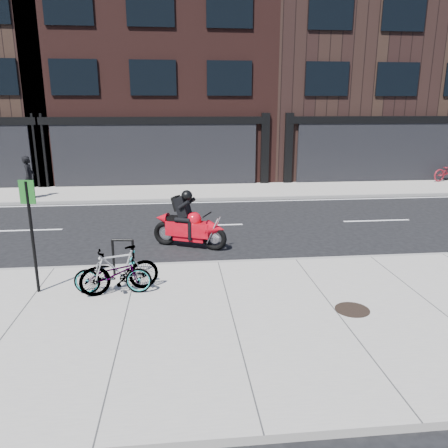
{
  "coord_description": "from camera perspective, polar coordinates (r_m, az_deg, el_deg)",
  "views": [
    {
      "loc": [
        -0.93,
        -12.29,
        3.94
      ],
      "look_at": [
        0.23,
        -1.17,
        0.9
      ],
      "focal_mm": 35.0,
      "sensor_mm": 36.0,
      "label": 1
    }
  ],
  "objects": [
    {
      "name": "sidewalk_far",
      "position": [
        20.43,
        -3.26,
        4.25
      ],
      "size": [
        60.0,
        3.5,
        0.13
      ],
      "primitive_type": "cube",
      "color": "gray",
      "rests_on": "ground"
    },
    {
      "name": "bike_rack",
      "position": [
        10.32,
        -13.03,
        -3.82
      ],
      "size": [
        0.52,
        0.11,
        0.87
      ],
      "rotation": [
        0.0,
        0.0,
        -0.12
      ],
      "color": "black",
      "rests_on": "sidewalk_near"
    },
    {
      "name": "bicycle_front",
      "position": [
        9.42,
        -14.33,
        -6.35
      ],
      "size": [
        1.63,
        0.63,
        0.85
      ],
      "primitive_type": "imported",
      "rotation": [
        0.0,
        0.0,
        1.53
      ],
      "color": "gray",
      "rests_on": "sidewalk_near"
    },
    {
      "name": "pedestrian",
      "position": [
        20.25,
        -24.1,
        5.6
      ],
      "size": [
        0.48,
        0.69,
        1.78
      ],
      "primitive_type": "imported",
      "rotation": [
        0.0,
        0.0,
        1.66
      ],
      "color": "black",
      "rests_on": "sidewalk_far"
    },
    {
      "name": "building_center",
      "position": [
        27.02,
        -8.85,
        22.07
      ],
      "size": [
        12.0,
        10.0,
        14.5
      ],
      "primitive_type": "cube",
      "color": "black",
      "rests_on": "ground"
    },
    {
      "name": "building_mideast",
      "position": [
        29.03,
        17.15,
        19.13
      ],
      "size": [
        12.0,
        10.0,
        12.5
      ],
      "primitive_type": "cube",
      "color": "black",
      "rests_on": "ground"
    },
    {
      "name": "manhole_cover",
      "position": [
        8.92,
        16.41,
        -10.68
      ],
      "size": [
        0.72,
        0.72,
        0.02
      ],
      "primitive_type": "cylinder",
      "rotation": [
        0.0,
        0.0,
        0.09
      ],
      "color": "black",
      "rests_on": "sidewalk_near"
    },
    {
      "name": "motorcycle",
      "position": [
        12.37,
        -4.17,
        -0.1
      ],
      "size": [
        2.11,
        1.25,
        1.68
      ],
      "rotation": [
        0.0,
        0.0,
        -0.43
      ],
      "color": "black",
      "rests_on": "ground"
    },
    {
      "name": "sign_post",
      "position": [
        9.7,
        -23.88,
        -0.34
      ],
      "size": [
        0.32,
        0.08,
        2.39
      ],
      "rotation": [
        0.0,
        0.0,
        -0.19
      ],
      "color": "black",
      "rests_on": "sidewalk_near"
    },
    {
      "name": "ground",
      "position": [
        12.94,
        -1.56,
        -2.52
      ],
      "size": [
        120.0,
        120.0,
        0.0
      ],
      "primitive_type": "plane",
      "color": "black",
      "rests_on": "ground"
    },
    {
      "name": "bicycle_rear",
      "position": [
        9.4,
        -13.5,
        -5.86
      ],
      "size": [
        1.72,
        0.96,
        0.99
      ],
      "primitive_type": "imported",
      "rotation": [
        0.0,
        0.0,
        5.03
      ],
      "color": "gray",
      "rests_on": "sidewalk_near"
    },
    {
      "name": "sidewalk_near",
      "position": [
        8.31,
        1.18,
        -12.58
      ],
      "size": [
        60.0,
        6.0,
        0.13
      ],
      "primitive_type": "cube",
      "color": "gray",
      "rests_on": "ground"
    }
  ]
}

